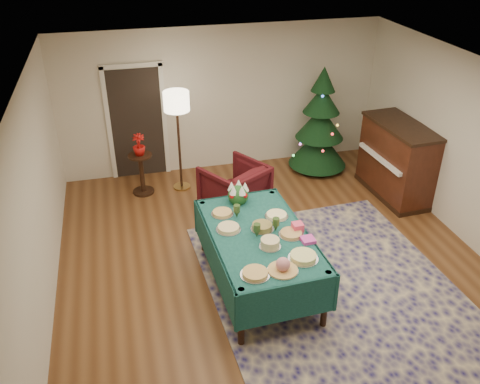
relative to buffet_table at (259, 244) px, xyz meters
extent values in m
plane|color=#593319|center=(0.35, 0.20, -0.67)|extent=(7.00, 7.00, 0.00)
plane|color=white|center=(0.35, 0.20, 2.03)|extent=(7.00, 7.00, 0.00)
plane|color=beige|center=(0.35, 3.70, 0.68)|extent=(6.00, 0.00, 6.00)
plane|color=beige|center=(-2.65, 0.20, 0.68)|extent=(0.00, 7.00, 7.00)
cube|color=black|center=(-1.25, 3.68, 0.35)|extent=(0.92, 0.02, 2.04)
cube|color=silver|center=(-1.75, 3.67, 0.38)|extent=(0.08, 0.04, 2.14)
cube|color=silver|center=(-0.75, 3.67, 0.38)|extent=(0.08, 0.04, 2.14)
cube|color=silver|center=(-1.25, 3.67, 1.43)|extent=(1.08, 0.04, 0.08)
cube|color=#1A1655|center=(0.97, -0.49, -0.66)|extent=(3.39, 4.34, 0.02)
cylinder|color=black|center=(-0.48, -0.99, -0.25)|extent=(0.08, 0.08, 0.83)
cylinder|color=black|center=(-0.56, 0.95, -0.25)|extent=(0.08, 0.08, 0.83)
cylinder|color=black|center=(0.56, -0.95, -0.25)|extent=(0.08, 0.08, 0.83)
cylinder|color=black|center=(0.48, 0.99, -0.25)|extent=(0.08, 0.08, 0.83)
cube|color=#113E3B|center=(0.00, 0.00, 0.14)|extent=(1.30, 2.16, 0.04)
cube|color=#113E3B|center=(-0.04, 1.04, -0.10)|extent=(1.26, 0.08, 0.52)
cube|color=#113E3B|center=(0.04, -1.04, -0.10)|extent=(1.26, 0.08, 0.52)
cube|color=#113E3B|center=(0.60, 0.02, -0.10)|extent=(0.12, 2.15, 0.52)
cube|color=#113E3B|center=(-0.60, -0.02, -0.10)|extent=(0.12, 2.15, 0.52)
cylinder|color=silver|center=(-0.27, -0.79, 0.17)|extent=(0.35, 0.35, 0.01)
cylinder|color=tan|center=(-0.27, -0.79, 0.20)|extent=(0.29, 0.29, 0.04)
cylinder|color=silver|center=(0.06, -0.80, 0.17)|extent=(0.36, 0.36, 0.01)
sphere|color=#CC727A|center=(0.06, -0.80, 0.26)|extent=(0.17, 0.17, 0.17)
cylinder|color=silver|center=(0.36, -0.64, 0.17)|extent=(0.36, 0.36, 0.01)
cylinder|color=#D8D172|center=(0.36, -0.64, 0.21)|extent=(0.31, 0.31, 0.06)
cylinder|color=silver|center=(0.05, -0.31, 0.17)|extent=(0.27, 0.27, 0.01)
cylinder|color=tan|center=(0.05, -0.31, 0.23)|extent=(0.23, 0.23, 0.10)
cylinder|color=silver|center=(0.39, -0.13, 0.17)|extent=(0.32, 0.32, 0.01)
cylinder|color=#B2844C|center=(0.39, -0.13, 0.20)|extent=(0.27, 0.27, 0.03)
cylinder|color=silver|center=(-0.36, 0.18, 0.17)|extent=(0.33, 0.33, 0.01)
cylinder|color=#D8BF7F|center=(-0.36, 0.18, 0.20)|extent=(0.28, 0.28, 0.04)
cylinder|color=silver|center=(0.07, 0.09, 0.17)|extent=(0.30, 0.30, 0.01)
cylinder|color=maroon|center=(0.07, 0.09, 0.21)|extent=(0.26, 0.26, 0.07)
cylinder|color=silver|center=(0.34, 0.33, 0.17)|extent=(0.32, 0.32, 0.01)
cylinder|color=#F2EACC|center=(0.34, 0.33, 0.20)|extent=(0.27, 0.27, 0.03)
cylinder|color=silver|center=(-0.35, 0.57, 0.17)|extent=(0.30, 0.30, 0.01)
cylinder|color=tan|center=(-0.35, 0.57, 0.20)|extent=(0.26, 0.26, 0.03)
cone|color=#2D471E|center=(-0.18, 0.44, 0.22)|extent=(0.08, 0.08, 0.10)
cylinder|color=#2D471E|center=(-0.18, 0.44, 0.31)|extent=(0.09, 0.09, 0.10)
cone|color=#2D471E|center=(0.23, 0.00, 0.22)|extent=(0.08, 0.08, 0.10)
cylinder|color=#2D471E|center=(0.23, 0.00, 0.31)|extent=(0.09, 0.09, 0.10)
cone|color=#2D471E|center=(-0.05, -0.07, 0.22)|extent=(0.08, 0.08, 0.10)
cylinder|color=#2D471E|center=(-0.05, -0.07, 0.31)|extent=(0.09, 0.09, 0.10)
cube|color=#D63BA4|center=(0.55, -0.31, 0.19)|extent=(0.17, 0.17, 0.04)
cube|color=#ED4265|center=(0.50, -0.06, 0.22)|extent=(0.14, 0.14, 0.11)
sphere|color=#1E4C1E|center=(-0.07, 0.83, 0.28)|extent=(0.29, 0.29, 0.29)
cone|color=white|center=(0.04, 0.83, 0.41)|extent=(0.11, 0.11, 0.13)
cone|color=white|center=(-0.03, 0.93, 0.41)|extent=(0.11, 0.11, 0.13)
cone|color=white|center=(-0.15, 0.89, 0.41)|extent=(0.11, 0.11, 0.13)
cone|color=white|center=(-0.15, 0.77, 0.41)|extent=(0.11, 0.11, 0.13)
cone|color=white|center=(-0.03, 0.74, 0.41)|extent=(0.11, 0.11, 0.13)
sphere|color=#B20C0F|center=(0.04, 0.90, 0.32)|extent=(0.08, 0.08, 0.08)
sphere|color=#B20C0F|center=(-0.13, 0.93, 0.32)|extent=(0.08, 0.08, 0.08)
sphere|color=#B20C0F|center=(-0.17, 0.76, 0.32)|extent=(0.08, 0.08, 0.08)
sphere|color=#B20C0F|center=(0.00, 0.73, 0.32)|extent=(0.08, 0.08, 0.08)
imported|color=#450E13|center=(0.16, 1.97, -0.20)|extent=(1.21, 1.19, 0.93)
cylinder|color=#A57F3F|center=(-0.60, 2.96, -0.65)|extent=(0.31, 0.31, 0.03)
cylinder|color=black|center=(-0.60, 2.96, 0.16)|extent=(0.04, 0.04, 1.65)
cylinder|color=#FFEABF|center=(-0.60, 2.96, 0.98)|extent=(0.44, 0.44, 0.33)
cylinder|color=black|center=(-1.29, 2.95, -0.65)|extent=(0.38, 0.38, 0.04)
cylinder|color=black|center=(-1.29, 2.95, -0.30)|extent=(0.08, 0.08, 0.69)
cylinder|color=black|center=(-1.29, 2.95, 0.06)|extent=(0.42, 0.42, 0.03)
imported|color=#AD0F0C|center=(-1.29, 2.95, 0.18)|extent=(0.21, 0.38, 0.21)
cylinder|color=black|center=(2.08, 3.10, -0.59)|extent=(0.12, 0.12, 0.16)
cone|color=black|center=(2.08, 3.10, -0.22)|extent=(1.44, 1.44, 0.70)
cone|color=black|center=(2.08, 3.10, 0.29)|extent=(1.18, 1.18, 0.60)
cone|color=black|center=(2.08, 3.10, 0.74)|extent=(0.89, 0.89, 0.50)
cone|color=black|center=(2.08, 3.10, 1.12)|extent=(0.58, 0.58, 0.45)
cube|color=black|center=(3.01, 1.82, -0.63)|extent=(0.74, 1.54, 0.09)
cube|color=#33170C|center=(3.01, 1.82, -0.01)|extent=(0.72, 1.52, 1.23)
cube|color=black|center=(3.01, 1.82, 0.63)|extent=(0.77, 1.57, 0.05)
cube|color=white|center=(2.69, 1.80, 0.08)|extent=(0.20, 1.28, 0.06)
camera|label=1|loc=(-1.55, -5.16, 3.83)|focal=38.00mm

